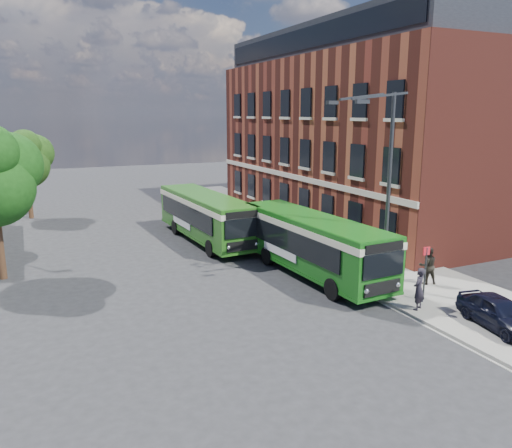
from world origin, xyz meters
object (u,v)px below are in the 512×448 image
street_lamp (382,189)px  parked_car (499,312)px  bus_rear (206,213)px  bus_front (312,240)px

street_lamp → parked_car: (1.27, -5.59, -4.03)m
street_lamp → bus_rear: bearing=109.3°
parked_car → bus_front: bearing=118.0°
bus_rear → parked_car: 18.55m
bus_front → bus_rear: bearing=106.4°
street_lamp → bus_front: street_lamp is taller
parked_car → street_lamp: bearing=112.6°
bus_front → bus_rear: (-2.60, 8.82, 0.00)m
bus_rear → parked_car: bus_rear is taller
bus_front → street_lamp: bearing=-63.4°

